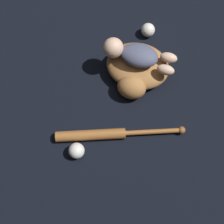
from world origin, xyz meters
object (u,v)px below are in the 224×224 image
object	(u,v)px
baseball_spare	(148,30)
baseball	(77,151)
baby_figure	(135,54)
baseball_glove	(137,69)
baseball_bat	(103,134)

from	to	relation	value
baseball_spare	baseball	bearing A→B (deg)	90.54
baby_figure	baseball_spare	size ratio (longest dim) A/B	4.88
baseball_glove	baseball	world-z (taller)	baseball_glove
baseball_bat	baseball_spare	bearing A→B (deg)	-83.17
baseball_glove	baseball	bearing A→B (deg)	83.96
baseball_glove	baseball_bat	world-z (taller)	baseball_glove
baseball_glove	baseball_spare	distance (m)	0.25
baseball_bat	baseball_spare	distance (m)	0.59
baby_figure	baseball_spare	xyz separation A→B (m)	(0.03, -0.23, -0.11)
baseball_spare	baseball_bat	bearing A→B (deg)	96.83
baby_figure	baseball_bat	xyz separation A→B (m)	(-0.04, 0.36, -0.12)
baseball_glove	baby_figure	size ratio (longest dim) A/B	1.02
baseball_bat	baseball_spare	world-z (taller)	baseball_spare
baby_figure	baseball	size ratio (longest dim) A/B	4.86
baseball	baseball_spare	size ratio (longest dim) A/B	1.00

